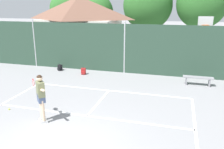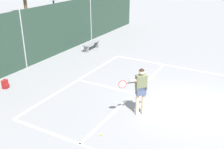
{
  "view_description": "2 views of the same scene",
  "coord_description": "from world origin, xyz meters",
  "px_view_note": "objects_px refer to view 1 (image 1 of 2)",
  "views": [
    {
      "loc": [
        3.31,
        -5.52,
        4.27
      ],
      "look_at": [
        0.11,
        5.7,
        0.81
      ],
      "focal_mm": 38.05,
      "sensor_mm": 36.0,
      "label": 1
    },
    {
      "loc": [
        -9.72,
        -1.86,
        5.41
      ],
      "look_at": [
        -1.14,
        2.94,
        1.24
      ],
      "focal_mm": 42.92,
      "sensor_mm": 36.0,
      "label": 2
    }
  ],
  "objects_px": {
    "backpack_black": "(60,68)",
    "backpack_red": "(83,71)",
    "tennis_player": "(41,94)",
    "tennis_ball": "(9,109)",
    "courtside_bench": "(198,79)",
    "basketball_hoop": "(204,36)"
  },
  "relations": [
    {
      "from": "basketball_hoop",
      "to": "backpack_black",
      "type": "height_order",
      "value": "basketball_hoop"
    },
    {
      "from": "backpack_red",
      "to": "courtside_bench",
      "type": "bearing_deg",
      "value": -2.07
    },
    {
      "from": "backpack_black",
      "to": "backpack_red",
      "type": "relative_size",
      "value": 1.0
    },
    {
      "from": "courtside_bench",
      "to": "backpack_red",
      "type": "bearing_deg",
      "value": 177.93
    },
    {
      "from": "courtside_bench",
      "to": "backpack_black",
      "type": "bearing_deg",
      "value": 175.65
    },
    {
      "from": "backpack_red",
      "to": "backpack_black",
      "type": "bearing_deg",
      "value": 167.49
    },
    {
      "from": "tennis_player",
      "to": "backpack_black",
      "type": "distance_m",
      "value": 7.36
    },
    {
      "from": "tennis_player",
      "to": "tennis_ball",
      "type": "relative_size",
      "value": 28.1
    },
    {
      "from": "tennis_ball",
      "to": "courtside_bench",
      "type": "relative_size",
      "value": 0.04
    },
    {
      "from": "tennis_player",
      "to": "tennis_ball",
      "type": "xyz_separation_m",
      "value": [
        -1.95,
        0.54,
        -1.08
      ]
    },
    {
      "from": "basketball_hoop",
      "to": "backpack_black",
      "type": "distance_m",
      "value": 9.65
    },
    {
      "from": "tennis_player",
      "to": "backpack_red",
      "type": "distance_m",
      "value": 6.45
    },
    {
      "from": "basketball_hoop",
      "to": "tennis_player",
      "type": "distance_m",
      "value": 11.23
    },
    {
      "from": "backpack_black",
      "to": "tennis_player",
      "type": "bearing_deg",
      "value": -67.17
    },
    {
      "from": "basketball_hoop",
      "to": "tennis_player",
      "type": "height_order",
      "value": "basketball_hoop"
    },
    {
      "from": "tennis_ball",
      "to": "backpack_black",
      "type": "xyz_separation_m",
      "value": [
        -0.89,
        6.19,
        0.16
      ]
    },
    {
      "from": "tennis_ball",
      "to": "basketball_hoop",
      "type": "bearing_deg",
      "value": 46.87
    },
    {
      "from": "tennis_player",
      "to": "backpack_black",
      "type": "xyz_separation_m",
      "value": [
        -2.83,
        6.73,
        -0.92
      ]
    },
    {
      "from": "basketball_hoop",
      "to": "courtside_bench",
      "type": "distance_m",
      "value": 3.76
    },
    {
      "from": "basketball_hoop",
      "to": "tennis_player",
      "type": "relative_size",
      "value": 1.91
    },
    {
      "from": "tennis_player",
      "to": "tennis_ball",
      "type": "distance_m",
      "value": 2.29
    },
    {
      "from": "basketball_hoop",
      "to": "tennis_ball",
      "type": "height_order",
      "value": "basketball_hoop"
    }
  ]
}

